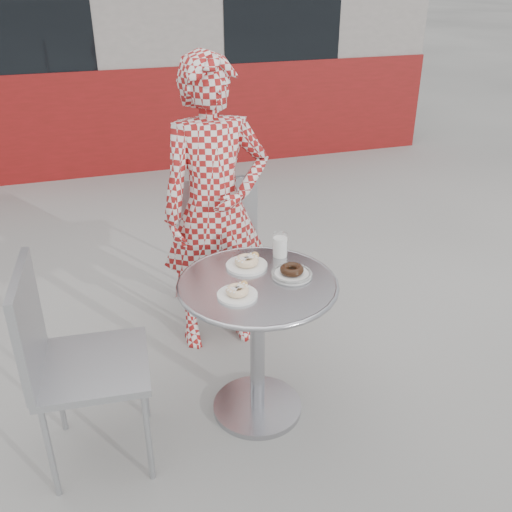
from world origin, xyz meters
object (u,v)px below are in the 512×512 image
object	(u,v)px
plate_near	(238,292)
plate_checker	(292,272)
chair_far	(215,267)
milk_cup	(280,246)
bistro_table	(258,316)
chair_left	(96,402)
plate_far	(247,263)
seated_person	(215,210)

from	to	relation	value
plate_near	plate_checker	world-z (taller)	plate_checker
chair_far	milk_cup	distance (m)	0.88
chair_far	milk_cup	size ratio (longest dim) A/B	8.14
chair_far	plate_near	bearing A→B (deg)	87.20
bistro_table	chair_left	size ratio (longest dim) A/B	0.76
plate_far	plate_checker	size ratio (longest dim) A/B	1.03
bistro_table	plate_far	xyz separation A→B (m)	(-0.00, 0.15, 0.19)
seated_person	plate_checker	xyz separation A→B (m)	(0.18, -0.62, -0.06)
bistro_table	chair_far	distance (m)	0.97
plate_near	plate_checker	distance (m)	0.28
bistro_table	chair_left	xyz separation A→B (m)	(-0.71, -0.05, -0.24)
seated_person	milk_cup	bearing A→B (deg)	-67.91
chair_left	plate_checker	bearing A→B (deg)	-80.66
plate_checker	chair_left	bearing A→B (deg)	-175.67
chair_far	plate_checker	xyz separation A→B (m)	(0.12, -0.93, 0.43)
chair_left	milk_cup	world-z (taller)	chair_left
plate_near	milk_cup	xyz separation A→B (m)	(0.28, 0.28, 0.03)
chair_far	chair_left	bearing A→B (deg)	58.29
bistro_table	plate_far	distance (m)	0.24
plate_checker	milk_cup	distance (m)	0.19
chair_far	plate_near	size ratio (longest dim) A/B	5.48
seated_person	chair_left	bearing A→B (deg)	-136.52
chair_left	bistro_table	bearing A→B (deg)	-80.60
chair_left	plate_checker	world-z (taller)	chair_left
chair_far	plate_far	size ratio (longest dim) A/B	4.89
chair_left	plate_far	xyz separation A→B (m)	(0.71, 0.20, 0.43)
seated_person	milk_cup	distance (m)	0.48
bistro_table	seated_person	bearing A→B (deg)	91.73
chair_far	seated_person	xyz separation A→B (m)	(-0.06, -0.30, 0.49)
chair_left	milk_cup	distance (m)	1.03
plate_near	chair_left	bearing A→B (deg)	177.77
seated_person	plate_checker	bearing A→B (deg)	-75.57
bistro_table	plate_far	bearing A→B (deg)	90.24
bistro_table	plate_checker	bearing A→B (deg)	4.08
chair_far	seated_person	bearing A→B (deg)	84.55
bistro_table	milk_cup	bearing A→B (deg)	49.14
seated_person	chair_far	bearing A→B (deg)	77.72
bistro_table	chair_far	bearing A→B (deg)	87.60
plate_far	plate_near	xyz separation A→B (m)	(-0.11, -0.23, -0.00)
milk_cup	chair_far	bearing A→B (deg)	100.05
chair_left	milk_cup	size ratio (longest dim) A/B	8.25
bistro_table	chair_left	world-z (taller)	chair_left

